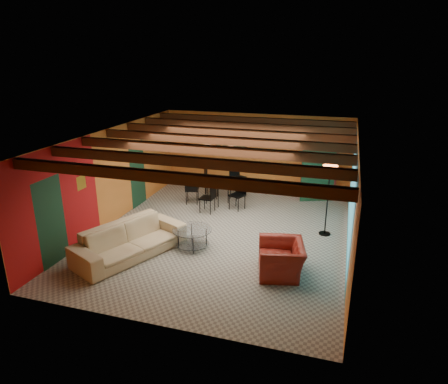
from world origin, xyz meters
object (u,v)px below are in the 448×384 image
(potted_plant, at_px, (321,137))
(sofa, at_px, (130,240))
(dining_table, at_px, (217,188))
(floor_lamp, at_px, (327,201))
(armoire, at_px, (319,172))
(armchair, at_px, (281,259))
(vase, at_px, (217,169))
(coffee_table, at_px, (192,238))

(potted_plant, bearing_deg, sofa, -125.85)
(dining_table, relative_size, floor_lamp, 1.06)
(armoire, bearing_deg, armchair, -114.63)
(vase, bearing_deg, dining_table, 0.00)
(potted_plant, height_order, vase, potted_plant)
(dining_table, relative_size, potted_plant, 4.43)
(vase, bearing_deg, potted_plant, 25.50)
(sofa, bearing_deg, armoire, -11.27)
(armoire, distance_m, vase, 3.40)
(coffee_table, distance_m, floor_lamp, 3.67)
(sofa, bearing_deg, floor_lamp, -34.70)
(floor_lamp, bearing_deg, vase, 158.33)
(dining_table, xyz_separation_m, potted_plant, (3.06, 1.46, 1.55))
(armchair, bearing_deg, coffee_table, -117.86)
(floor_lamp, bearing_deg, sofa, -149.28)
(sofa, height_order, floor_lamp, floor_lamp)
(sofa, height_order, coffee_table, sofa)
(sofa, xyz_separation_m, armoire, (3.95, 5.47, 0.53))
(dining_table, distance_m, vase, 0.62)
(coffee_table, relative_size, potted_plant, 2.14)
(floor_lamp, height_order, potted_plant, potted_plant)
(floor_lamp, distance_m, potted_plant, 3.10)
(armoire, xyz_separation_m, vase, (-3.06, -1.46, 0.23))
(armchair, height_order, potted_plant, potted_plant)
(floor_lamp, bearing_deg, potted_plant, 98.96)
(dining_table, bearing_deg, vase, 0.00)
(sofa, xyz_separation_m, floor_lamp, (4.40, 2.62, 0.57))
(vase, bearing_deg, armoire, 25.50)
(potted_plant, bearing_deg, vase, -154.50)
(armchair, height_order, dining_table, dining_table)
(sofa, relative_size, coffee_table, 2.76)
(coffee_table, height_order, dining_table, dining_table)
(dining_table, bearing_deg, floor_lamp, -21.67)
(sofa, distance_m, floor_lamp, 5.15)
(armchair, xyz_separation_m, armoire, (0.35, 5.24, 0.57))
(sofa, distance_m, coffee_table, 1.53)
(coffee_table, height_order, potted_plant, potted_plant)
(dining_table, xyz_separation_m, floor_lamp, (3.51, -1.39, 0.43))
(coffee_table, relative_size, armoire, 0.53)
(sofa, height_order, vase, vase)
(dining_table, xyz_separation_m, vase, (0.00, 0.00, 0.62))
(sofa, height_order, dining_table, dining_table)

